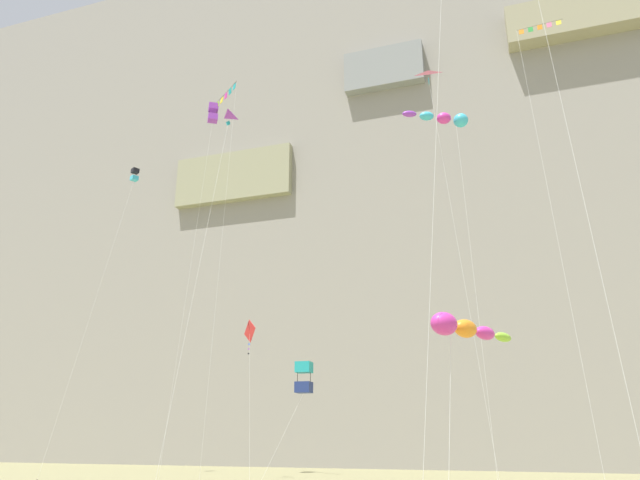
{
  "coord_description": "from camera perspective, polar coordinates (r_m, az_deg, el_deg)",
  "views": [
    {
      "loc": [
        11.67,
        -6.83,
        3.39
      ],
      "look_at": [
        2.81,
        20.24,
        13.11
      ],
      "focal_mm": 32.11,
      "sensor_mm": 36.0,
      "label": 1
    }
  ],
  "objects": [
    {
      "name": "kite_delta_upper_mid",
      "position": [
        41.0,
        10.94,
        14.7
      ],
      "size": [
        3.11,
        1.33,
        26.87
      ],
      "color": "pink",
      "rests_on": "ground"
    },
    {
      "name": "kite_banner_low_right",
      "position": [
        57.79,
        -9.78,
        12.69
      ],
      "size": [
        5.33,
        6.63,
        34.91
      ],
      "color": "black",
      "rests_on": "ground"
    },
    {
      "name": "cliff_face",
      "position": [
        82.14,
        8.47,
        4.96
      ],
      "size": [
        180.0,
        25.62,
        72.46
      ],
      "color": "gray",
      "rests_on": "ground"
    },
    {
      "name": "kite_box_far_left",
      "position": [
        39.95,
        -1.62,
        -13.53
      ],
      "size": [
        2.84,
        2.84,
        8.12
      ],
      "color": "teal",
      "rests_on": "ground"
    },
    {
      "name": "kite_box_high_right",
      "position": [
        61.55,
        -18.03,
        6.05
      ],
      "size": [
        1.77,
        6.25,
        29.18
      ],
      "color": "black",
      "rests_on": "ground"
    },
    {
      "name": "kite_windsock_high_center",
      "position": [
        39.45,
        12.38,
        11.72
      ],
      "size": [
        4.34,
        2.58,
        23.62
      ],
      "color": "#38B2D1",
      "rests_on": "ground"
    },
    {
      "name": "kite_windsock_near_cliff",
      "position": [
        20.9,
        14.12,
        -8.54
      ],
      "size": [
        2.84,
        5.23,
        7.33
      ],
      "color": "#CC3399",
      "rests_on": "ground"
    },
    {
      "name": "kite_delta_mid_right",
      "position": [
        36.86,
        -9.92,
        9.36
      ],
      "size": [
        0.84,
        5.04,
        22.45
      ],
      "color": "purple",
      "rests_on": "ground"
    },
    {
      "name": "kite_banner_far_right",
      "position": [
        40.86,
        21.5,
        14.38
      ],
      "size": [
        2.97,
        3.89,
        29.81
      ],
      "color": "black",
      "rests_on": "ground"
    },
    {
      "name": "kite_diamond_mid_left",
      "position": [
        50.13,
        -7.01,
        -9.35
      ],
      "size": [
        2.61,
        3.44,
        12.81
      ],
      "color": "red",
      "rests_on": "ground"
    },
    {
      "name": "kite_box_upper_right",
      "position": [
        59.14,
        -10.62,
        12.27
      ],
      "size": [
        1.47,
        3.68,
        34.65
      ],
      "color": "purple",
      "rests_on": "ground"
    }
  ]
}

